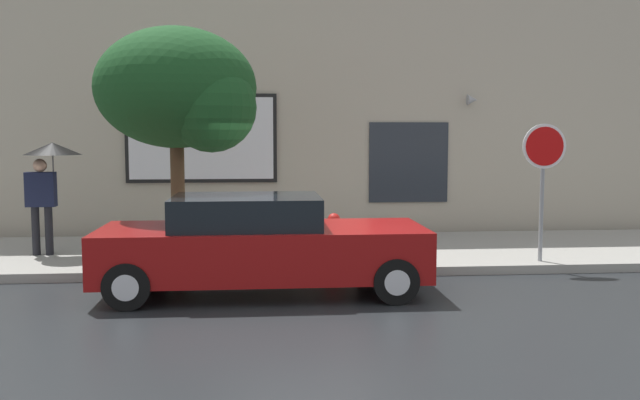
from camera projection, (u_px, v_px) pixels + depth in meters
The scene contains 8 objects.
ground_plane at pixel (296, 293), 10.07m from camera, with size 60.00×60.00×0.00m, color black.
sidewalk at pixel (288, 253), 13.04m from camera, with size 20.00×4.00×0.15m, color gray.
building_facade at pixel (282, 82), 15.19m from camera, with size 20.00×0.67×7.00m.
parked_car at pixel (260, 245), 10.00m from camera, with size 4.72×1.90×1.44m.
fire_hydrant at pixel (334, 235), 12.18m from camera, with size 0.30×0.44×0.78m.
pedestrian_with_umbrella at pixel (49, 166), 12.25m from camera, with size 1.01×1.01×2.03m.
street_tree at pixel (183, 92), 11.16m from camera, with size 2.65×2.25×3.94m.
stop_sign at pixel (543, 165), 11.61m from camera, with size 0.76×0.10×2.36m.
Camera 1 is at (-0.51, -9.89, 2.33)m, focal length 38.36 mm.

